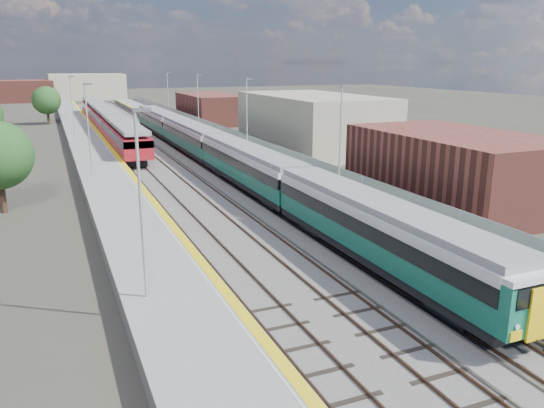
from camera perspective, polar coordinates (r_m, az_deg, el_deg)
ground at (r=64.17m, az=-10.72°, el=5.66°), size 320.00×320.00×0.00m
ballast_bed at (r=66.18m, az=-13.10°, el=5.84°), size 10.50×155.00×0.06m
tracks at (r=67.90m, az=-12.86°, el=6.14°), size 8.96×160.00×0.17m
platform_right at (r=67.75m, az=-6.81°, el=6.76°), size 4.70×155.00×8.52m
platform_left at (r=65.32m, az=-19.03°, el=5.73°), size 4.30×155.00×8.52m
buildings at (r=150.68m, az=-25.45°, el=13.81°), size 72.00×185.50×40.00m
green_train at (r=51.68m, az=-6.07°, el=5.96°), size 2.68×74.66×2.95m
red_train at (r=80.61m, az=-17.42°, el=8.64°), size 2.88×58.31×3.63m
tree_c at (r=97.72m, az=-23.10°, el=10.21°), size 4.66×4.66×6.31m
tree_d at (r=78.41m, az=2.09°, el=10.53°), size 4.72×4.72×6.40m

